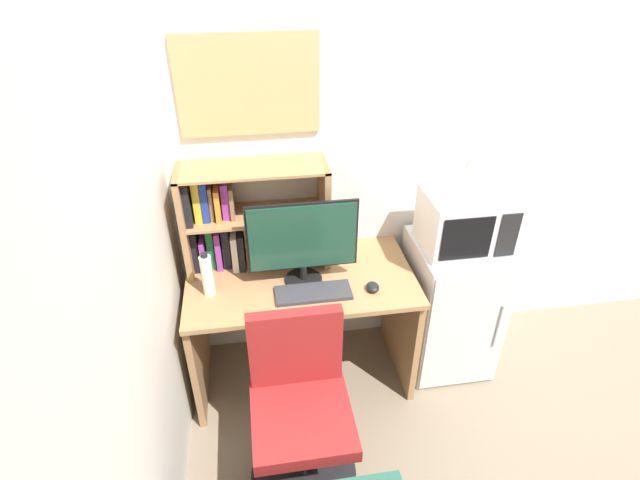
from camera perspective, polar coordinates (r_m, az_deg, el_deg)
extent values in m
cube|color=silver|center=(3.08, 22.58, 10.59)|extent=(6.40, 0.04, 2.60)
cube|color=silver|center=(1.40, -26.13, -19.48)|extent=(0.04, 4.40, 2.60)
cube|color=#997047|center=(2.65, -2.26, -4.61)|extent=(1.22, 0.66, 0.03)
cube|color=#997047|center=(2.90, -14.06, -11.45)|extent=(0.04, 0.60, 0.72)
cube|color=#997047|center=(2.99, 9.41, -9.17)|extent=(0.04, 0.60, 0.72)
cube|color=#997047|center=(2.65, -15.47, 2.05)|extent=(0.03, 0.28, 0.58)
cube|color=#997047|center=(2.66, 0.43, 3.38)|extent=(0.03, 0.28, 0.58)
cube|color=#997047|center=(2.50, -7.98, 8.33)|extent=(0.77, 0.28, 0.01)
cube|color=#997047|center=(2.62, -7.53, 2.93)|extent=(0.70, 0.28, 0.01)
cube|color=black|center=(2.76, -14.25, -0.61)|extent=(0.03, 0.19, 0.24)
cube|color=purple|center=(2.76, -13.42, -1.04)|extent=(0.03, 0.22, 0.19)
cube|color=#197233|center=(2.75, -12.65, -0.20)|extent=(0.04, 0.17, 0.26)
cube|color=purple|center=(2.75, -11.77, -0.49)|extent=(0.03, 0.20, 0.23)
cube|color=black|center=(2.75, -10.90, -0.33)|extent=(0.04, 0.18, 0.23)
cube|color=silver|center=(2.74, -9.95, -0.63)|extent=(0.03, 0.23, 0.21)
cube|color=black|center=(2.73, -9.19, -0.48)|extent=(0.03, 0.23, 0.22)
cube|color=orange|center=(2.74, -8.36, -0.04)|extent=(0.04, 0.19, 0.25)
cube|color=purple|center=(2.74, -7.53, 0.09)|extent=(0.04, 0.18, 0.25)
cube|color=black|center=(2.60, -15.15, 4.81)|extent=(0.03, 0.24, 0.23)
cube|color=gold|center=(2.61, -14.12, 4.93)|extent=(0.04, 0.19, 0.22)
cube|color=navy|center=(2.61, -13.28, 4.98)|extent=(0.04, 0.19, 0.22)
cube|color=brown|center=(2.61, -12.58, 4.76)|extent=(0.02, 0.18, 0.19)
cube|color=orange|center=(2.61, -11.85, 4.65)|extent=(0.03, 0.21, 0.18)
cube|color=purple|center=(2.61, -11.01, 5.05)|extent=(0.04, 0.17, 0.20)
cube|color=brown|center=(2.61, -10.27, 4.83)|extent=(0.02, 0.19, 0.18)
cylinder|color=black|center=(2.61, -1.93, -4.61)|extent=(0.20, 0.20, 0.02)
cylinder|color=black|center=(2.58, -1.95, -3.75)|extent=(0.04, 0.04, 0.08)
cube|color=black|center=(2.46, -2.05, 0.43)|extent=(0.57, 0.01, 0.38)
cube|color=#193D2D|center=(2.46, -2.04, 0.37)|extent=(0.54, 0.02, 0.36)
cube|color=#333338|center=(2.52, -0.78, -6.18)|extent=(0.39, 0.15, 0.02)
ellipsoid|color=black|center=(2.55, 6.18, -5.47)|extent=(0.07, 0.08, 0.04)
cylinder|color=silver|center=(2.52, -13.02, -4.06)|extent=(0.06, 0.06, 0.23)
cylinder|color=black|center=(2.45, -13.37, -1.73)|extent=(0.03, 0.03, 0.02)
cube|color=silver|center=(3.07, 14.86, -7.19)|extent=(0.49, 0.52, 0.84)
cube|color=silver|center=(2.89, 16.79, -10.45)|extent=(0.47, 0.01, 0.81)
cylinder|color=#B2B2B7|center=(2.93, 20.09, -9.46)|extent=(0.01, 0.01, 0.30)
cube|color=silver|center=(2.74, 16.53, 2.18)|extent=(0.45, 0.34, 0.32)
cube|color=black|center=(2.58, 16.78, 0.11)|extent=(0.27, 0.01, 0.24)
cube|color=black|center=(2.68, 21.12, 0.51)|extent=(0.11, 0.01, 0.25)
cylinder|color=silver|center=(2.68, 17.52, 5.25)|extent=(0.11, 0.11, 0.01)
cylinder|color=silver|center=(2.66, 17.69, 6.20)|extent=(0.02, 0.02, 0.09)
cylinder|color=silver|center=(2.60, 18.20, 8.33)|extent=(0.14, 0.03, 0.14)
cylinder|color=black|center=(2.72, -1.91, -25.66)|extent=(0.52, 0.52, 0.04)
cylinder|color=black|center=(2.54, -2.00, -23.21)|extent=(0.04, 0.04, 0.41)
cube|color=maroon|center=(2.36, -2.11, -20.12)|extent=(0.46, 0.46, 0.07)
cube|color=maroon|center=(2.31, -2.89, -12.36)|extent=(0.43, 0.06, 0.42)
cube|color=tan|center=(2.50, -8.35, 17.42)|extent=(0.69, 0.02, 0.49)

